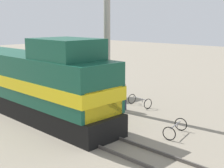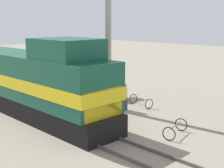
% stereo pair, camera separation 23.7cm
% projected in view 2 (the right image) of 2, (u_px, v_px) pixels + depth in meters
% --- Properties ---
extents(ground_plane, '(120.00, 120.00, 0.00)m').
position_uv_depth(ground_plane, '(63.00, 126.00, 17.73)').
color(ground_plane, gray).
extents(rail_near, '(0.08, 34.95, 0.15)m').
position_uv_depth(rail_near, '(52.00, 127.00, 17.22)').
color(rail_near, '#4C4742').
rests_on(rail_near, ground_plane).
extents(rail_far, '(0.08, 34.95, 0.15)m').
position_uv_depth(rail_far, '(73.00, 122.00, 18.21)').
color(rail_far, '#4C4742').
rests_on(rail_far, ground_plane).
extents(locomotive, '(2.97, 16.14, 4.95)m').
position_uv_depth(locomotive, '(26.00, 80.00, 19.99)').
color(locomotive, black).
rests_on(locomotive, ground_plane).
extents(utility_pole, '(1.80, 0.43, 10.35)m').
position_uv_depth(utility_pole, '(108.00, 31.00, 20.23)').
color(utility_pole, '#9E998E').
rests_on(utility_pole, ground_plane).
extents(vendor_umbrella, '(2.15, 2.15, 2.45)m').
position_uv_depth(vendor_umbrella, '(86.00, 75.00, 21.30)').
color(vendor_umbrella, '#4C4C4C').
rests_on(vendor_umbrella, ground_plane).
extents(billboard_sign, '(1.93, 0.12, 3.58)m').
position_uv_depth(billboard_sign, '(102.00, 62.00, 24.58)').
color(billboard_sign, '#595959').
rests_on(billboard_sign, ground_plane).
extents(shrub_cluster, '(1.07, 1.07, 1.07)m').
position_uv_depth(shrub_cluster, '(97.00, 101.00, 21.13)').
color(shrub_cluster, '#388C38').
rests_on(shrub_cluster, ground_plane).
extents(person_bystander, '(0.34, 0.34, 1.81)m').
position_uv_depth(person_bystander, '(125.00, 96.00, 20.70)').
color(person_bystander, '#2D3347').
rests_on(person_bystander, ground_plane).
extents(bicycle, '(0.99, 1.84, 0.71)m').
position_uv_depth(bicycle, '(141.00, 101.00, 21.73)').
color(bicycle, black).
rests_on(bicycle, ground_plane).
extents(bicycle_spare, '(1.84, 1.06, 0.71)m').
position_uv_depth(bicycle_spare, '(175.00, 129.00, 16.16)').
color(bicycle_spare, black).
rests_on(bicycle_spare, ground_plane).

